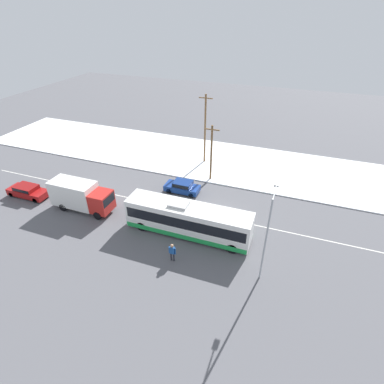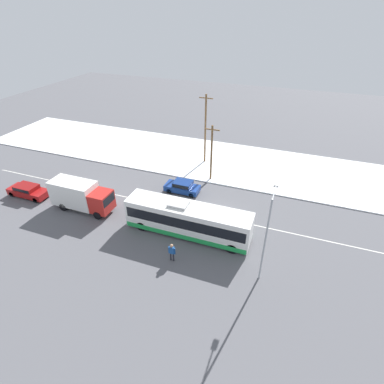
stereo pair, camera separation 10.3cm
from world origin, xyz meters
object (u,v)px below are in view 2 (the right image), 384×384
Objects in this scene: box_truck at (81,195)px; parked_car_near_truck at (28,190)px; utility_pole_roadside at (211,152)px; pedestrian_at_stop at (172,251)px; utility_pole_snowlot at (205,129)px; city_bus at (188,220)px; sedan_car at (182,186)px; streetlamp at (268,227)px.

box_truck is 7.54m from parked_car_near_truck.
utility_pole_roadside is at bearing 44.63° from box_truck.
pedestrian_at_stop is (19.66, -3.66, 0.35)m from parked_car_near_truck.
city_bus is at bearing -77.62° from utility_pole_snowlot.
utility_pole_snowlot is (-0.06, 8.47, 4.11)m from sedan_car.
streetlamp is 1.08× the size of utility_pole_roadside.
utility_pole_roadside reaches higher than box_truck.
city_bus is 3.89m from pedestrian_at_stop.
pedestrian_at_stop is at bearing -10.54° from parked_car_near_truck.
box_truck is 0.95× the size of utility_pole_roadside.
pedestrian_at_stop is at bearing -170.63° from streetlamp.
pedestrian_at_stop is 0.26× the size of utility_pole_roadside.
city_bus is 6.58× the size of pedestrian_at_stop.
pedestrian_at_stop reaches higher than parked_car_near_truck.
utility_pole_roadside is at bearing -62.98° from utility_pole_snowlot.
parked_car_near_truck is (-16.35, -7.01, -0.01)m from sedan_car.
parked_car_near_truck is at bearing 23.20° from sedan_car.
streetlamp is at bearing -5.13° from parked_car_near_truck.
city_bus is 11.10m from utility_pole_roadside.
sedan_car reaches higher than parked_car_near_truck.
sedan_car is 0.85× the size of parked_car_near_truck.
box_truck is (-12.17, -0.09, 0.11)m from city_bus.
utility_pole_snowlot is (16.29, 15.48, 4.12)m from parked_car_near_truck.
utility_pole_roadside reaches higher than pedestrian_at_stop.
city_bus is 7.61m from sedan_car.
box_truck is at bearing -179.56° from city_bus.
utility_pole_roadside reaches higher than parked_car_near_truck.
streetlamp reaches higher than box_truck.
pedestrian_at_stop is (12.19, -3.77, -0.63)m from box_truck.
parked_car_near_truck is at bearing -149.24° from utility_pole_roadside.
utility_pole_roadside is (18.55, 11.04, 2.97)m from parked_car_near_truck.
parked_car_near_truck is (-7.48, -0.11, -0.98)m from box_truck.
sedan_car is 0.43× the size of utility_pole_snowlot.
streetlamp is (10.74, -9.44, 4.10)m from sedan_car.
sedan_car is (-3.29, 6.81, -0.86)m from city_bus.
utility_pole_roadside is at bearing 94.32° from pedestrian_at_stop.
utility_pole_snowlot reaches higher than parked_car_near_truck.
utility_pole_snowlot is at bearing 102.38° from city_bus.
sedan_car is 17.79m from parked_car_near_truck.
box_truck is 20.02m from streetlamp.
parked_car_near_truck is 21.79m from utility_pole_roadside.
utility_pole_roadside is (11.08, 10.93, 1.99)m from box_truck.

